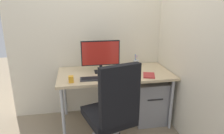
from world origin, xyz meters
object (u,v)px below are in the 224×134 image
Objects in this scene: monitor at (101,54)px; filing_cabinet at (147,99)px; mouse at (129,76)px; keyboard at (97,78)px; desk_clamp_accessory at (71,79)px; office_chair at (113,110)px; notebook at (149,75)px; pen_holder at (136,63)px.

filing_cabinet is at bearing -5.53° from monitor.
monitor is 0.47m from mouse.
keyboard is 0.30m from desk_clamp_accessory.
desk_clamp_accessory is at bearing 134.96° from office_chair.
keyboard is at bearing -161.47° from notebook.
mouse is 0.53× the size of notebook.
desk_clamp_accessory is (-1.02, -0.25, 0.46)m from filing_cabinet.
monitor is 0.67m from notebook.
filing_cabinet is at bearing 88.09° from notebook.
office_chair is at bearing -133.36° from filing_cabinet.
monitor is 6.53× the size of desk_clamp_accessory.
keyboard is (-0.10, 0.45, 0.18)m from office_chair.
monitor is (-0.64, 0.06, 0.65)m from filing_cabinet.
monitor is (-0.02, 0.72, 0.40)m from office_chair.
desk_clamp_accessory is at bearing -166.22° from filing_cabinet.
mouse reaches higher than notebook.
mouse is 1.38× the size of desk_clamp_accessory.
office_chair is 0.49m from keyboard.
office_chair is at bearing -122.00° from notebook.
office_chair is 1.79× the size of filing_cabinet.
pen_holder is 0.86× the size of notebook.
pen_holder is at bearing 60.11° from office_chair.
office_chair is 13.90× the size of desk_clamp_accessory.
mouse is at bearing 57.17° from office_chair.
filing_cabinet is 0.53m from pen_holder.
pen_holder reaches higher than notebook.
mouse is (0.38, -0.02, 0.01)m from keyboard.
filing_cabinet is 0.48m from notebook.
keyboard is at bearing -163.92° from filing_cabinet.
keyboard reaches higher than filing_cabinet.
office_chair is at bearing -76.87° from keyboard.
desk_clamp_accessory is (-0.91, -0.48, -0.01)m from pen_holder.
pen_holder is at bearing 27.75° from desk_clamp_accessory.
monitor is 0.36m from keyboard.
office_chair is 1.04m from pen_holder.
pen_holder is at bearing 17.45° from monitor.
keyboard is at bearing -106.81° from monitor.
desk_clamp_accessory reaches higher than keyboard.
filing_cabinet is at bearing 13.78° from desk_clamp_accessory.
desk_clamp_accessory is at bearing 174.00° from mouse.
monitor reaches higher than desk_clamp_accessory.
desk_clamp_accessory is (-0.95, -0.04, 0.03)m from notebook.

